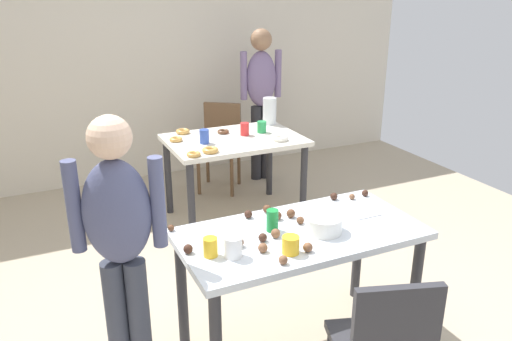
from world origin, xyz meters
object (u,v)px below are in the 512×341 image
object	(u,v)px
soda_can	(272,220)
mixing_bowl	(324,224)
person_adult_far	(261,91)
pitcher_far	(270,111)
chair_far_table	(220,141)
dining_table_near	(300,247)
person_girl_near	(120,237)
dining_table_far	(234,149)

from	to	relation	value
soda_can	mixing_bowl	bearing A→B (deg)	-27.49
person_adult_far	soda_can	size ratio (longest dim) A/B	13.04
soda_can	pitcher_far	xyz separation A→B (m)	(0.98, 2.00, 0.06)
chair_far_table	soda_can	world-z (taller)	soda_can
dining_table_near	chair_far_table	bearing A→B (deg)	78.70
dining_table_near	pitcher_far	xyz separation A→B (m)	(0.84, 2.07, 0.23)
soda_can	person_girl_near	bearing A→B (deg)	178.89
dining_table_far	person_girl_near	world-z (taller)	person_girl_near
soda_can	person_adult_far	bearing A→B (deg)	65.80
person_adult_far	pitcher_far	world-z (taller)	person_adult_far
chair_far_table	mixing_bowl	world-z (taller)	chair_far_table
dining_table_far	mixing_bowl	size ratio (longest dim) A/B	5.71
pitcher_far	person_girl_near	bearing A→B (deg)	-131.88
dining_table_near	person_adult_far	distance (m)	2.77
dining_table_far	person_girl_near	xyz separation A→B (m)	(-1.29, -1.70, 0.23)
dining_table_far	mixing_bowl	world-z (taller)	mixing_bowl
dining_table_far	soda_can	world-z (taller)	soda_can
person_girl_near	soda_can	bearing A→B (deg)	-1.11
dining_table_far	soda_can	size ratio (longest dim) A/B	9.44
dining_table_near	person_girl_near	size ratio (longest dim) A/B	0.90
dining_table_far	person_adult_far	bearing A→B (deg)	51.11
dining_table_near	chair_far_table	size ratio (longest dim) A/B	1.53
dining_table_far	chair_far_table	size ratio (longest dim) A/B	1.32
person_girl_near	soda_can	distance (m)	0.81
dining_table_far	pitcher_far	world-z (taller)	pitcher_far
person_girl_near	dining_table_near	bearing A→B (deg)	-4.91
soda_can	chair_far_table	bearing A→B (deg)	75.31
pitcher_far	soda_can	bearing A→B (deg)	-116.00
chair_far_table	soda_can	size ratio (longest dim) A/B	7.13
mixing_bowl	pitcher_far	bearing A→B (deg)	71.06
chair_far_table	pitcher_far	distance (m)	0.68
dining_table_near	person_adult_far	xyz separation A→B (m)	(0.98, 2.57, 0.31)
person_adult_far	mixing_bowl	size ratio (longest dim) A/B	7.89
dining_table_near	person_girl_near	xyz separation A→B (m)	(-0.95, 0.08, 0.24)
dining_table_near	person_adult_far	world-z (taller)	person_adult_far
dining_table_near	person_adult_far	bearing A→B (deg)	69.02
chair_far_table	person_adult_far	xyz separation A→B (m)	(0.48, 0.05, 0.46)
mixing_bowl	dining_table_near	bearing A→B (deg)	149.57
person_adult_far	mixing_bowl	bearing A→B (deg)	-108.48
dining_table_far	person_girl_near	bearing A→B (deg)	-127.30
pitcher_far	mixing_bowl	bearing A→B (deg)	-108.94
dining_table_near	person_girl_near	bearing A→B (deg)	175.09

